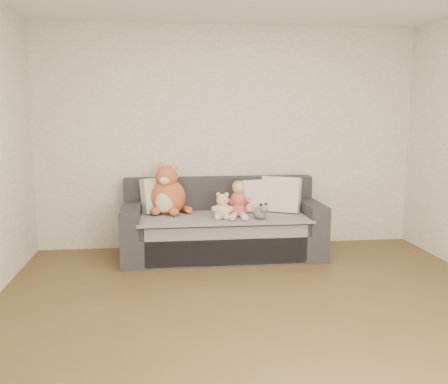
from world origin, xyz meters
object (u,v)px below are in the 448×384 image
Objects in this scene: sippy_cup at (223,213)px; plush_cat at (168,194)px; sofa at (222,228)px; teddy_bear at (222,208)px; toddler at (238,202)px.

plush_cat is at bearing 147.42° from sippy_cup.
sofa is 7.50× the size of teddy_bear.
sofa is 0.72m from plush_cat.
sofa is at bearing 85.76° from sippy_cup.
teddy_bear is at bearing -18.79° from plush_cat.
toddler is 0.23m from teddy_bear.
teddy_bear is (-0.03, -0.28, 0.28)m from sofa.
sofa reaches higher than teddy_bear.
sofa is at bearing 94.43° from teddy_bear.
sofa is at bearing 141.36° from toddler.
sippy_cup is (-0.18, -0.11, -0.10)m from toddler.
toddler is 3.14× the size of sippy_cup.
teddy_bear is at bearing -145.27° from sippy_cup.
plush_cat is 4.71× the size of sippy_cup.
teddy_bear is 0.05m from sippy_cup.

